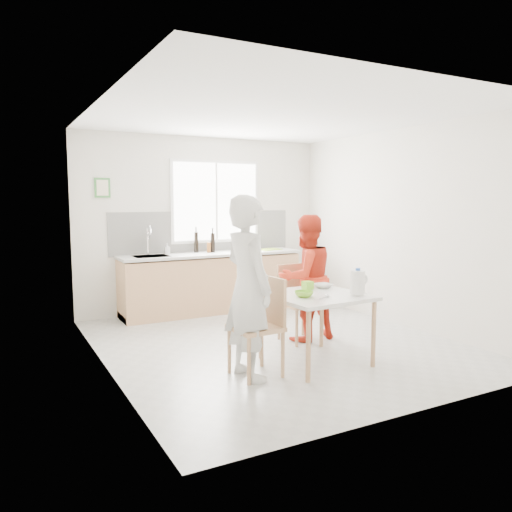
% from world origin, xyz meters
% --- Properties ---
extents(ground, '(4.50, 4.50, 0.00)m').
position_xyz_m(ground, '(0.00, 0.00, 0.00)').
color(ground, '#B7B7B2').
rests_on(ground, ground).
extents(room_shell, '(4.50, 4.50, 4.50)m').
position_xyz_m(room_shell, '(0.00, 0.00, 1.64)').
color(room_shell, silver).
rests_on(room_shell, ground).
extents(window, '(1.50, 0.06, 1.30)m').
position_xyz_m(window, '(0.20, 2.23, 1.70)').
color(window, white).
rests_on(window, room_shell).
extents(backsplash, '(3.00, 0.02, 0.65)m').
position_xyz_m(backsplash, '(0.00, 2.24, 1.23)').
color(backsplash, white).
rests_on(backsplash, room_shell).
extents(picture_frame, '(0.22, 0.03, 0.28)m').
position_xyz_m(picture_frame, '(-1.55, 2.23, 1.90)').
color(picture_frame, '#3C843C').
rests_on(picture_frame, room_shell).
extents(kitchen_counter, '(2.84, 0.64, 1.37)m').
position_xyz_m(kitchen_counter, '(-0.00, 1.95, 0.42)').
color(kitchen_counter, tan).
rests_on(kitchen_counter, ground).
extents(dining_table, '(1.02, 1.02, 0.74)m').
position_xyz_m(dining_table, '(0.01, -0.82, 0.67)').
color(dining_table, white).
rests_on(dining_table, ground).
extents(chair_left, '(0.47, 0.47, 0.97)m').
position_xyz_m(chair_left, '(-0.66, -0.86, 0.54)').
color(chair_left, tan).
rests_on(chair_left, ground).
extents(chair_far, '(0.46, 0.46, 0.94)m').
position_xyz_m(chair_far, '(0.31, 0.02, 0.52)').
color(chair_far, tan).
rests_on(chair_far, ground).
extents(person_white, '(0.46, 0.67, 1.78)m').
position_xyz_m(person_white, '(-0.82, -0.87, 0.89)').
color(person_white, silver).
rests_on(person_white, ground).
extents(person_red, '(0.79, 0.63, 1.55)m').
position_xyz_m(person_red, '(0.41, -0.03, 0.78)').
color(person_red, red).
rests_on(person_red, ground).
extents(bowl_green, '(0.20, 0.20, 0.06)m').
position_xyz_m(bowl_green, '(-0.18, -0.89, 0.77)').
color(bowl_green, '#7DC92E').
rests_on(bowl_green, dining_table).
extents(bowl_white, '(0.21, 0.21, 0.05)m').
position_xyz_m(bowl_white, '(0.30, -0.56, 0.77)').
color(bowl_white, silver).
rests_on(bowl_white, dining_table).
extents(milk_jug, '(0.21, 0.15, 0.27)m').
position_xyz_m(milk_jug, '(0.35, -1.08, 0.89)').
color(milk_jug, white).
rests_on(milk_jug, dining_table).
extents(green_box, '(0.11, 0.11, 0.09)m').
position_xyz_m(green_box, '(0.10, -0.54, 0.79)').
color(green_box, '#7AC62D').
rests_on(green_box, dining_table).
extents(spoon, '(0.15, 0.07, 0.01)m').
position_xyz_m(spoon, '(-0.05, -1.05, 0.75)').
color(spoon, '#A5A5AA').
rests_on(spoon, dining_table).
extents(cutting_board, '(0.40, 0.32, 0.01)m').
position_xyz_m(cutting_board, '(1.01, 1.93, 0.93)').
color(cutting_board, '#95C42D').
rests_on(cutting_board, kitchen_counter).
extents(wine_bottle_a, '(0.07, 0.07, 0.32)m').
position_xyz_m(wine_bottle_a, '(-0.19, 2.11, 1.08)').
color(wine_bottle_a, black).
rests_on(wine_bottle_a, kitchen_counter).
extents(wine_bottle_b, '(0.07, 0.07, 0.30)m').
position_xyz_m(wine_bottle_b, '(0.04, 2.01, 1.07)').
color(wine_bottle_b, black).
rests_on(wine_bottle_b, kitchen_counter).
extents(jar_amber, '(0.06, 0.06, 0.16)m').
position_xyz_m(jar_amber, '(-0.03, 1.99, 1.00)').
color(jar_amber, brown).
rests_on(jar_amber, kitchen_counter).
extents(soap_bottle, '(0.09, 0.09, 0.17)m').
position_xyz_m(soap_bottle, '(-0.68, 2.04, 1.01)').
color(soap_bottle, '#999999').
rests_on(soap_bottle, kitchen_counter).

